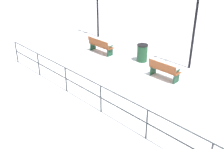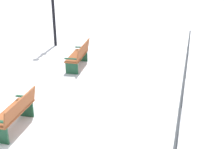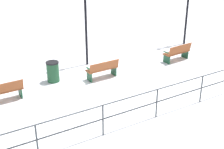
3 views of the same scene
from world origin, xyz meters
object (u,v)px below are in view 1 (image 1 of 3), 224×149
at_px(bench_third, 100,45).
at_px(bench_second, 164,70).
at_px(lamppost_middle, 197,9).
at_px(trash_bin, 142,53).

bearing_deg(bench_third, bench_second, -91.63).
bearing_deg(bench_second, bench_third, 88.05).
distance_m(lamppost_middle, trash_bin, 3.49).
relative_size(bench_third, trash_bin, 1.73).
bearing_deg(bench_second, trash_bin, 65.47).
xyz_separation_m(bench_third, lamppost_middle, (1.86, -4.59, 2.50)).
relative_size(bench_second, lamppost_middle, 0.33).
xyz_separation_m(lamppost_middle, trash_bin, (-1.05, 2.21, -2.49)).
height_order(bench_third, trash_bin, trash_bin).
height_order(bench_second, lamppost_middle, lamppost_middle).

